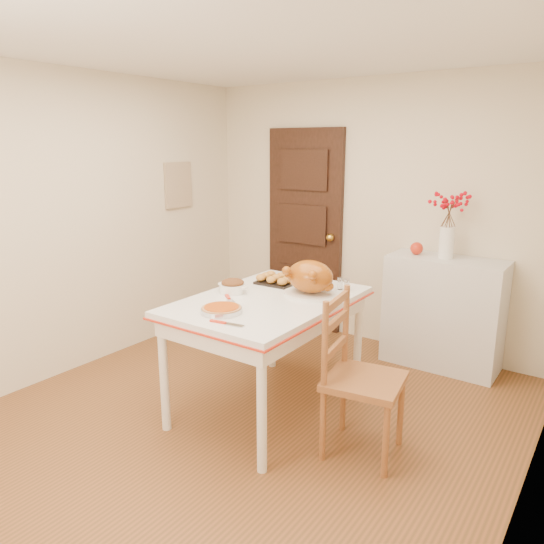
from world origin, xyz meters
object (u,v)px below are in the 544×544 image
Objects in this scene: sideboard at (443,313)px; chair_oak at (365,377)px; turkey_platter at (310,278)px; kitchen_table at (268,355)px; pumpkin_pie at (221,309)px.

sideboard is 0.94× the size of chair_oak.
turkey_platter is at bearing 52.37° from chair_oak.
sideboard is 0.68× the size of kitchen_table.
chair_oak reaches higher than sideboard.
turkey_platter reaches higher than kitchen_table.
turkey_platter reaches higher than pumpkin_pie.
chair_oak is 0.82m from turkey_platter.
turkey_platter is at bearing 67.84° from pumpkin_pie.
kitchen_table is 5.39× the size of pumpkin_pie.
sideboard is at bearing 66.30° from pumpkin_pie.
pumpkin_pie is at bearing 101.87° from chair_oak.
turkey_platter is at bearing -114.48° from sideboard.
sideboard is 1.61m from chair_oak.
chair_oak is 2.57× the size of turkey_platter.
chair_oak is 0.99m from pumpkin_pie.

